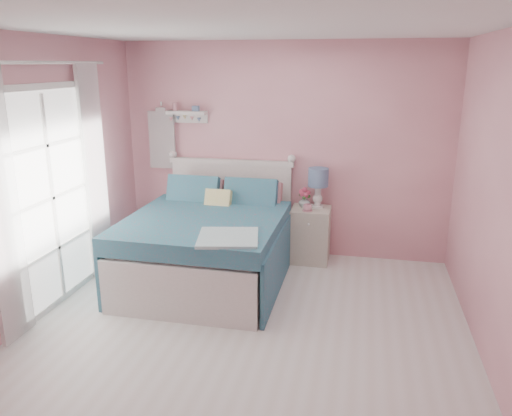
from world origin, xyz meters
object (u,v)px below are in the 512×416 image
at_px(nightstand, 310,235).
at_px(teacup, 307,208).
at_px(bed, 209,245).
at_px(table_lamp, 318,180).
at_px(vase, 304,202).

distance_m(nightstand, teacup, 0.39).
distance_m(bed, teacup, 1.24).
relative_size(nightstand, teacup, 6.50).
xyz_separation_m(nightstand, teacup, (-0.03, -0.11, 0.37)).
xyz_separation_m(table_lamp, teacup, (-0.10, -0.18, -0.29)).
bearing_deg(vase, nightstand, -23.31).
bearing_deg(teacup, nightstand, 74.51).
height_order(bed, table_lamp, bed).
height_order(nightstand, teacup, teacup).
bearing_deg(table_lamp, vase, -170.79).
bearing_deg(nightstand, teacup, -105.49).
height_order(vase, teacup, vase).
xyz_separation_m(nightstand, table_lamp, (0.07, 0.06, 0.66)).
height_order(bed, vase, bed).
relative_size(table_lamp, teacup, 4.70).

